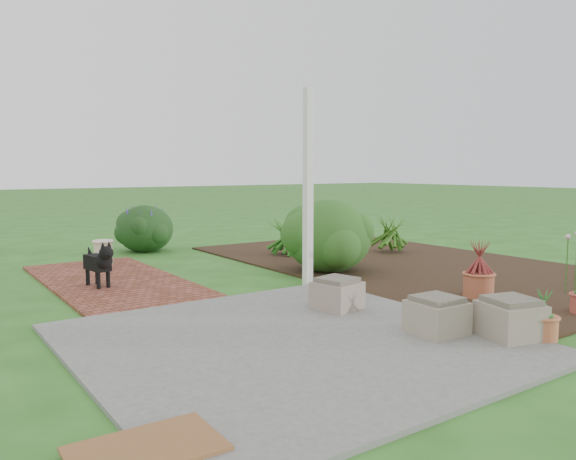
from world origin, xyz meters
TOP-DOWN VIEW (x-y plane):
  - ground at (0.00, 0.00)m, footprint 80.00×80.00m
  - concrete_patio at (-1.25, -1.75)m, footprint 3.50×3.50m
  - brick_path at (-1.70, 1.75)m, footprint 1.60×3.50m
  - garden_bed at (2.50, 0.50)m, footprint 4.00×7.00m
  - veranda_post at (0.30, 0.10)m, footprint 0.10×0.10m
  - stone_trough_near at (0.33, -2.79)m, footprint 0.55×0.55m
  - stone_trough_mid at (-0.10, -2.35)m, footprint 0.45×0.45m
  - stone_trough_far at (-0.26, -1.16)m, footprint 0.51×0.51m
  - coir_doormat at (-2.98, -2.90)m, footprint 0.78×0.51m
  - black_dog at (-1.98, 1.35)m, footprint 0.25×0.61m
  - cream_ceramic_urn at (-1.45, 2.96)m, footprint 0.28×0.28m
  - evergreen_shrub at (1.10, 0.68)m, footprint 1.36×1.36m
  - agapanthus_clump_back at (3.14, 1.46)m, footprint 1.13×1.13m
  - agapanthus_clump_front at (1.47, 2.25)m, footprint 0.90×0.90m
  - terracotta_pot_bronze at (1.46, -1.63)m, footprint 0.41×0.41m
  - terracotta_pot_small_right at (0.52, -2.98)m, footprint 0.30×0.30m
  - purple_flowering_bush at (-0.32, 4.23)m, footprint 1.24×1.24m

SIDE VIEW (x-z plane):
  - ground at x=0.00m, z-range 0.00..0.00m
  - garden_bed at x=2.50m, z-range 0.00..0.03m
  - concrete_patio at x=-1.25m, z-range 0.00..0.04m
  - brick_path at x=-1.70m, z-range 0.00..0.04m
  - coir_doormat at x=-2.98m, z-range 0.04..0.06m
  - terracotta_pot_small_right at x=0.52m, z-range 0.03..0.24m
  - terracotta_pot_bronze at x=1.46m, z-range 0.03..0.31m
  - stone_trough_far at x=-0.26m, z-range 0.04..0.32m
  - stone_trough_mid at x=-0.10m, z-range 0.04..0.33m
  - stone_trough_near at x=0.33m, z-range 0.04..0.34m
  - cream_ceramic_urn at x=-1.45m, z-range 0.04..0.41m
  - black_dog at x=-1.98m, z-range 0.09..0.62m
  - agapanthus_clump_front at x=1.47m, z-range 0.03..0.78m
  - agapanthus_clump_back at x=3.14m, z-range 0.03..0.81m
  - purple_flowering_bush at x=-0.32m, z-range 0.00..0.87m
  - evergreen_shrub at x=1.10m, z-range 0.03..1.09m
  - veranda_post at x=0.30m, z-range 0.00..2.50m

